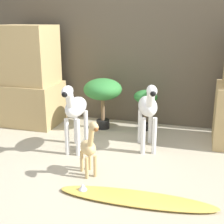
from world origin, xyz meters
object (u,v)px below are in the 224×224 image
giraffe_figurine (89,146)px  potted_palm_front (103,91)px  potted_palm_back (146,100)px  surfboard (135,198)px  zebra_right (148,108)px  zebra_left (75,109)px

giraffe_figurine → potted_palm_front: size_ratio=0.85×
giraffe_figurine → potted_palm_back: size_ratio=1.07×
potted_palm_back → potted_palm_front: bearing=-169.2°
potted_palm_back → surfboard: 1.63m
potted_palm_back → surfboard: size_ratio=0.40×
surfboard → zebra_right: bearing=95.4°
zebra_right → surfboard: size_ratio=0.60×
zebra_left → surfboard: size_ratio=0.60×
zebra_right → zebra_left: bearing=-160.9°
potted_palm_front → potted_palm_back: (0.51, 0.10, -0.10)m
potted_palm_front → potted_palm_back: size_ratio=1.26×
giraffe_figurine → potted_palm_front: (-0.27, 1.20, 0.20)m
zebra_right → zebra_left: 0.74m
surfboard → potted_palm_back: bearing=98.2°
giraffe_figurine → potted_palm_back: bearing=79.3°
potted_palm_front → surfboard: potted_palm_front is taller
surfboard → potted_palm_front: bearing=116.6°
zebra_right → surfboard: zebra_right is taller
surfboard → giraffe_figurine: bearing=149.6°
giraffe_figurine → surfboard: size_ratio=0.43×
giraffe_figurine → surfboard: bearing=-30.4°
potted_palm_front → potted_palm_back: potted_palm_front is taller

